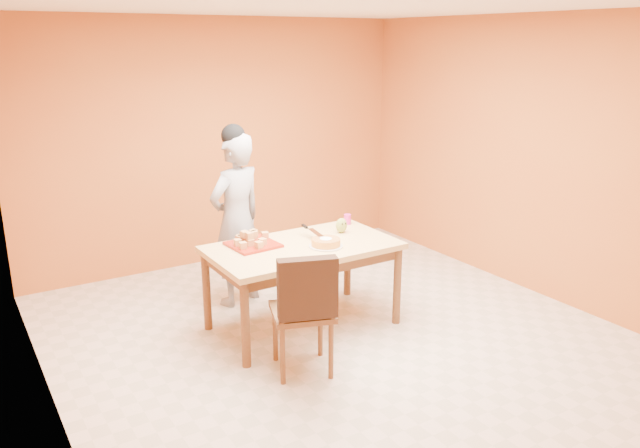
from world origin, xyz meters
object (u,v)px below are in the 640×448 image
magenta_glass (347,219)px  checker_tin (345,221)px  dining_table (303,255)px  dining_chair (304,309)px  egg_ornament (341,225)px  sponge_cake (326,242)px  red_dinner_plate (254,239)px  pastry_platter (253,245)px  person (237,220)px

magenta_glass → checker_tin: size_ratio=0.85×
dining_table → magenta_glass: magenta_glass is taller
dining_chair → egg_ornament: dining_chair is taller
egg_ornament → checker_tin: bearing=53.0°
magenta_glass → checker_tin: magenta_glass is taller
dining_table → sponge_cake: sponge_cake is taller
magenta_glass → dining_table: bearing=-155.3°
dining_chair → red_dinner_plate: (0.10, 1.03, 0.26)m
pastry_platter → checker_tin: 1.06m
dining_table → pastry_platter: (-0.37, 0.20, 0.11)m
dining_table → red_dinner_plate: (-0.29, 0.35, 0.10)m
sponge_cake → checker_tin: sponge_cake is taller
dining_chair → egg_ornament: size_ratio=7.17×
magenta_glass → person: bearing=152.4°
dining_table → sponge_cake: (0.14, -0.15, 0.13)m
dining_chair → sponge_cake: (0.53, 0.53, 0.29)m
red_dinner_plate → egg_ornament: (0.77, -0.23, 0.06)m
dining_table → dining_chair: bearing=-120.0°
dining_chair → pastry_platter: (0.02, 0.87, 0.26)m
dining_chair → egg_ornament: (0.87, 0.79, 0.32)m
dining_table → dining_chair: 0.80m
dining_table → pastry_platter: bearing=151.9°
dining_table → dining_chair: size_ratio=1.63×
egg_ornament → dining_table: bearing=-162.8°
dining_chair → red_dinner_plate: size_ratio=3.78×
sponge_cake → egg_ornament: (0.34, 0.27, 0.03)m
dining_table → dining_chair: dining_chair is taller
sponge_cake → egg_ornament: 0.43m
sponge_cake → egg_ornament: bearing=38.3°
pastry_platter → egg_ornament: 0.86m
egg_ornament → magenta_glass: bearing=48.1°
magenta_glass → checker_tin: 0.05m
checker_tin → egg_ornament: bearing=-130.6°
dining_table → red_dinner_plate: size_ratio=6.15×
red_dinner_plate → sponge_cake: sponge_cake is taller
dining_table → person: (-0.25, 0.80, 0.16)m
person → egg_ornament: 1.00m
pastry_platter → egg_ornament: size_ratio=2.80×
pastry_platter → magenta_glass: bearing=6.2°
dining_table → pastry_platter: size_ratio=4.16×
dining_table → person: size_ratio=0.97×
red_dinner_plate → sponge_cake: 0.66m
person → sponge_cake: (0.39, -0.95, -0.02)m
person → pastry_platter: bearing=60.7°
red_dinner_plate → checker_tin: 0.97m
red_dinner_plate → person: bearing=84.8°
person → checker_tin: size_ratio=14.49×
dining_chair → magenta_glass: 1.49m
dining_chair → person: person is taller
sponge_cake → checker_tin: 0.73m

